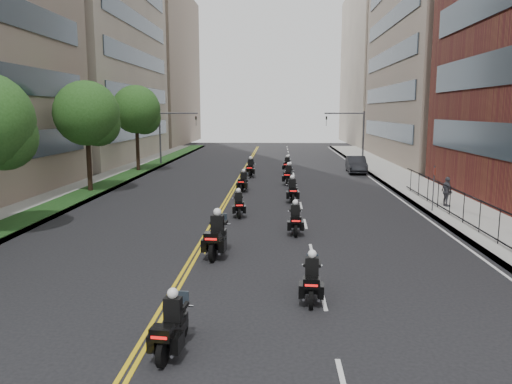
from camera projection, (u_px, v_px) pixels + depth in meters
ground at (191, 382)px, 10.47m from camera, size 160.00×160.00×0.00m
sidewalk_right at (425, 192)px, 34.58m from camera, size 4.00×90.00×0.15m
sidewalk_left at (85, 190)px, 35.64m from camera, size 4.00×90.00×0.15m
grass_strip at (96, 188)px, 35.59m from camera, size 2.00×90.00×0.04m
building_right_tan at (459, 24)px, 54.45m from camera, size 15.11×28.00×30.00m
building_right_far at (395, 67)px, 84.35m from camera, size 15.00×28.00×26.00m
building_left_mid at (68, 9)px, 56.04m from camera, size 16.11×28.00×34.00m
building_left_far at (141, 68)px, 86.26m from camera, size 16.00×28.00×26.00m
iron_fence at (489, 221)px, 21.68m from camera, size 0.05×28.00×1.50m
street_trees at (54, 120)px, 28.48m from camera, size 4.40×38.40×7.98m
traffic_signal_right at (354, 130)px, 50.87m from camera, size 4.09×0.20×5.60m
traffic_signal_left at (169, 130)px, 51.71m from camera, size 4.09×0.20×5.60m
motorcycle_0 at (172, 328)px, 11.65m from camera, size 0.61×2.10×1.55m
motorcycle_1 at (312, 281)px, 14.90m from camera, size 0.55×2.08×1.54m
motorcycle_2 at (217, 237)px, 19.48m from camera, size 0.69×2.55×1.88m
motorcycle_3 at (295, 220)px, 23.05m from camera, size 0.49×2.15×1.59m
motorcycle_4 at (239, 205)px, 26.86m from camera, size 0.62×2.06×1.52m
motorcycle_5 at (292, 191)px, 31.10m from camera, size 0.54×2.29×1.69m
motorcycle_6 at (243, 183)px, 35.20m from camera, size 0.61×2.16×1.60m
motorcycle_7 at (288, 176)px, 38.53m from camera, size 0.71×2.34×1.73m
motorcycle_8 at (251, 169)px, 42.93m from camera, size 0.57×2.43×1.79m
motorcycle_9 at (287, 165)px, 46.43m from camera, size 0.64×2.17×1.60m
parked_sedan at (356, 165)px, 45.81m from camera, size 1.79×4.67×1.52m
pedestrian_c at (447, 192)px, 28.85m from camera, size 0.63×1.08×1.73m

